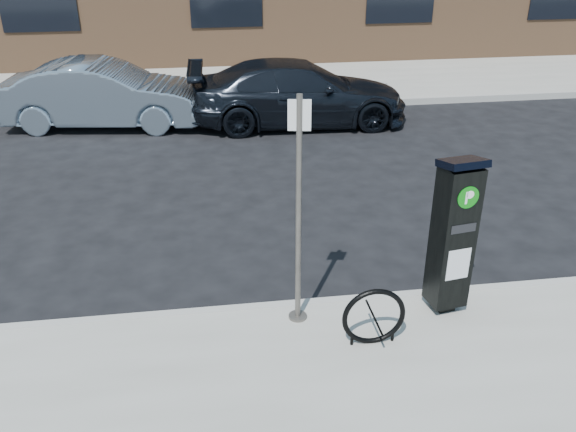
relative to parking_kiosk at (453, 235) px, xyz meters
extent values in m
plane|color=black|center=(-1.77, 0.35, -1.10)|extent=(120.00, 120.00, 0.00)
cube|color=gray|center=(-1.77, 14.35, -1.03)|extent=(60.00, 12.00, 0.15)
cube|color=#9E9B93|center=(-1.77, 0.33, -1.03)|extent=(60.00, 0.12, 0.16)
cube|color=#9E9B93|center=(-1.77, 8.37, -1.03)|extent=(60.00, 0.12, 0.16)
cube|color=black|center=(0.00, 0.00, -0.90)|extent=(0.22, 0.22, 0.10)
cube|color=black|center=(0.00, 0.00, -0.03)|extent=(0.44, 0.40, 1.64)
cube|color=black|center=(0.00, 0.00, 0.83)|extent=(0.48, 0.44, 0.15)
cylinder|color=#08610D|center=(0.03, -0.17, 0.52)|extent=(0.24, 0.05, 0.24)
cube|color=white|center=(0.03, -0.17, 0.52)|extent=(0.09, 0.02, 0.14)
cube|color=silver|center=(0.03, -0.17, -0.27)|extent=(0.27, 0.05, 0.37)
cube|color=black|center=(0.03, -0.17, 0.16)|extent=(0.29, 0.05, 0.10)
cylinder|color=#605C55|center=(-1.68, 0.05, -0.94)|extent=(0.20, 0.20, 0.03)
cylinder|color=#605C55|center=(-1.68, 0.05, 0.32)|extent=(0.06, 0.06, 2.54)
cube|color=silver|center=(-1.68, 0.05, 1.39)|extent=(0.22, 0.06, 0.31)
torus|color=black|center=(-0.97, -0.49, -0.62)|extent=(0.67, 0.06, 0.67)
cylinder|color=black|center=(-1.19, -0.50, -0.89)|extent=(0.03, 0.03, 0.13)
cylinder|color=black|center=(-0.75, -0.49, -0.89)|extent=(0.03, 0.03, 0.13)
imported|color=gray|center=(-4.68, 7.75, -0.41)|extent=(4.37, 2.00, 1.39)
imported|color=black|center=(-0.52, 7.34, -0.42)|extent=(4.72, 2.01, 1.36)
camera|label=1|loc=(-2.57, -5.44, 3.13)|focal=38.00mm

